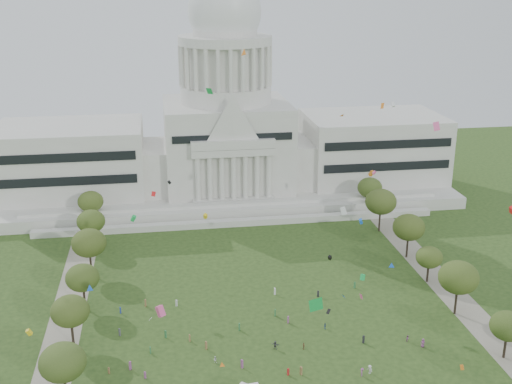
% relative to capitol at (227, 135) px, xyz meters
% --- Properties ---
extents(ground, '(400.00, 400.00, 0.00)m').
position_rel_capitol_xyz_m(ground, '(0.00, -113.59, -22.30)').
color(ground, '#294319').
rests_on(ground, ground).
extents(capitol, '(160.00, 64.50, 91.30)m').
position_rel_capitol_xyz_m(capitol, '(0.00, 0.00, 0.00)').
color(capitol, beige).
rests_on(capitol, ground).
extents(path_left, '(8.00, 160.00, 0.04)m').
position_rel_capitol_xyz_m(path_left, '(-48.00, -83.59, -22.28)').
color(path_left, gray).
rests_on(path_left, ground).
extents(path_right, '(8.00, 160.00, 0.04)m').
position_rel_capitol_xyz_m(path_right, '(48.00, -83.59, -22.28)').
color(path_right, gray).
rests_on(path_right, ground).
extents(row_tree_l_1, '(8.86, 8.86, 12.59)m').
position_rel_capitol_xyz_m(row_tree_l_1, '(-44.07, -116.55, -13.34)').
color(row_tree_l_1, black).
rests_on(row_tree_l_1, ground).
extents(row_tree_r_1, '(7.58, 7.58, 10.78)m').
position_rel_capitol_xyz_m(row_tree_r_1, '(46.22, -115.34, -14.64)').
color(row_tree_r_1, black).
rests_on(row_tree_r_1, ground).
extents(row_tree_l_2, '(8.42, 8.42, 11.97)m').
position_rel_capitol_xyz_m(row_tree_l_2, '(-45.04, -96.29, -13.79)').
color(row_tree_l_2, black).
rests_on(row_tree_l_2, ground).
extents(row_tree_r_2, '(9.55, 9.55, 13.58)m').
position_rel_capitol_xyz_m(row_tree_r_2, '(44.17, -96.15, -12.64)').
color(row_tree_r_2, black).
rests_on(row_tree_r_2, ground).
extents(row_tree_l_3, '(8.12, 8.12, 11.55)m').
position_rel_capitol_xyz_m(row_tree_l_3, '(-44.09, -79.67, -14.09)').
color(row_tree_l_3, black).
rests_on(row_tree_l_3, ground).
extents(row_tree_r_3, '(7.01, 7.01, 9.98)m').
position_rel_capitol_xyz_m(row_tree_r_3, '(44.40, -79.10, -15.21)').
color(row_tree_r_3, black).
rests_on(row_tree_r_3, ground).
extents(row_tree_l_4, '(9.29, 9.29, 13.21)m').
position_rel_capitol_xyz_m(row_tree_l_4, '(-44.08, -61.17, -12.90)').
color(row_tree_l_4, black).
rests_on(row_tree_l_4, ground).
extents(row_tree_r_4, '(9.19, 9.19, 13.06)m').
position_rel_capitol_xyz_m(row_tree_r_4, '(44.76, -63.55, -13.01)').
color(row_tree_r_4, black).
rests_on(row_tree_r_4, ground).
extents(row_tree_l_5, '(8.33, 8.33, 11.85)m').
position_rel_capitol_xyz_m(row_tree_l_5, '(-45.22, -42.58, -13.88)').
color(row_tree_l_5, black).
rests_on(row_tree_l_5, ground).
extents(row_tree_r_5, '(9.82, 9.82, 13.96)m').
position_rel_capitol_xyz_m(row_tree_r_5, '(43.49, -43.40, -12.37)').
color(row_tree_r_5, black).
rests_on(row_tree_r_5, ground).
extents(row_tree_l_6, '(8.19, 8.19, 11.64)m').
position_rel_capitol_xyz_m(row_tree_l_6, '(-46.87, -24.45, -14.02)').
color(row_tree_l_6, black).
rests_on(row_tree_l_6, ground).
extents(row_tree_r_6, '(8.42, 8.42, 11.97)m').
position_rel_capitol_xyz_m(row_tree_r_6, '(45.96, -25.46, -13.79)').
color(row_tree_r_6, black).
rests_on(row_tree_r_6, ground).
extents(person_0, '(1.17, 0.99, 2.04)m').
position_rel_capitol_xyz_m(person_0, '(30.77, -108.76, -21.27)').
color(person_0, '#994C8C').
rests_on(person_0, ground).
extents(person_2, '(0.83, 0.88, 1.56)m').
position_rel_capitol_xyz_m(person_2, '(28.35, -106.14, -21.52)').
color(person_2, '#994C8C').
rests_on(person_2, ground).
extents(person_3, '(1.22, 1.42, 1.95)m').
position_rel_capitol_xyz_m(person_3, '(16.13, -116.44, -21.32)').
color(person_3, silver).
rests_on(person_3, ground).
extents(person_4, '(0.67, 1.00, 1.56)m').
position_rel_capitol_xyz_m(person_4, '(4.77, -105.51, -21.51)').
color(person_4, olive).
rests_on(person_4, ground).
extents(person_5, '(1.90, 1.49, 1.92)m').
position_rel_capitol_xyz_m(person_5, '(-1.35, -104.54, -21.33)').
color(person_5, '#4C4C51').
rests_on(person_5, ground).
extents(person_8, '(0.81, 0.61, 1.49)m').
position_rel_capitol_xyz_m(person_8, '(-14.81, -107.72, -21.55)').
color(person_8, silver).
rests_on(person_8, ground).
extents(person_9, '(1.00, 1.34, 1.86)m').
position_rel_capitol_xyz_m(person_9, '(14.30, -117.05, -21.36)').
color(person_9, '#994C8C').
rests_on(person_9, ground).
extents(person_10, '(0.59, 0.92, 1.46)m').
position_rel_capitol_xyz_m(person_10, '(11.50, -98.13, -21.56)').
color(person_10, navy).
rests_on(person_10, ground).
extents(distant_crowd, '(62.20, 41.05, 1.93)m').
position_rel_capitol_xyz_m(distant_crowd, '(-12.83, -97.64, -21.41)').
color(distant_crowd, '#994C8C').
rests_on(distant_crowd, ground).
extents(kite_swarm, '(91.12, 101.07, 61.57)m').
position_rel_capitol_xyz_m(kite_swarm, '(2.86, -103.51, 3.84)').
color(kite_swarm, '#E54C8C').
rests_on(kite_swarm, ground).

